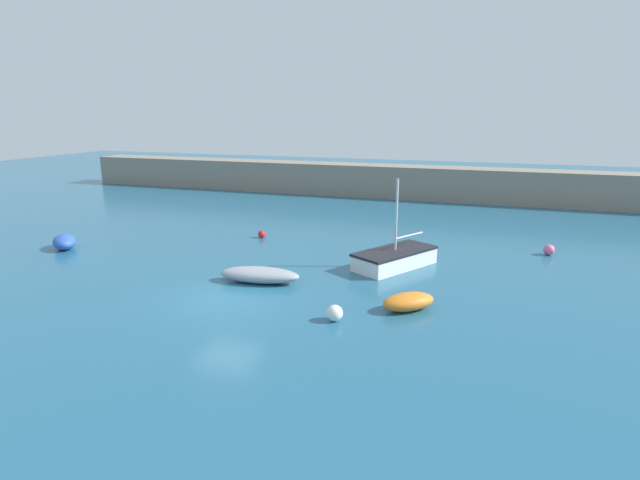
% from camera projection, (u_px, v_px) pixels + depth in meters
% --- Properties ---
extents(ground_plane, '(120.00, 120.00, 0.20)m').
position_uv_depth(ground_plane, '(227.00, 302.00, 19.46)').
color(ground_plane, '#235B7A').
extents(harbor_breakwater, '(56.45, 2.82, 2.68)m').
position_uv_depth(harbor_breakwater, '(377.00, 181.00, 42.96)').
color(harbor_breakwater, gray).
rests_on(harbor_breakwater, ground_plane).
extents(dinghy_near_pier, '(2.24, 2.11, 0.65)m').
position_uv_depth(dinghy_near_pier, '(408.00, 302.00, 18.34)').
color(dinghy_near_pier, orange).
rests_on(dinghy_near_pier, ground_plane).
extents(sailboat_twin_hulled, '(3.68, 4.52, 4.16)m').
position_uv_depth(sailboat_twin_hulled, '(395.00, 258.00, 23.41)').
color(sailboat_twin_hulled, white).
rests_on(sailboat_twin_hulled, ground_plane).
extents(fishing_dinghy_green, '(2.13, 2.10, 0.78)m').
position_uv_depth(fishing_dinghy_green, '(64.00, 242.00, 26.49)').
color(fishing_dinghy_green, '#2D56B7').
rests_on(fishing_dinghy_green, ground_plane).
extents(rowboat_blue_near, '(3.63, 1.68, 0.67)m').
position_uv_depth(rowboat_blue_near, '(259.00, 275.00, 21.30)').
color(rowboat_blue_near, gray).
rests_on(rowboat_blue_near, ground_plane).
extents(mooring_buoy_red, '(0.43, 0.43, 0.43)m').
position_uv_depth(mooring_buoy_red, '(262.00, 234.00, 28.89)').
color(mooring_buoy_red, red).
rests_on(mooring_buoy_red, ground_plane).
extents(mooring_buoy_white, '(0.58, 0.58, 0.58)m').
position_uv_depth(mooring_buoy_white, '(335.00, 313.00, 17.38)').
color(mooring_buoy_white, white).
rests_on(mooring_buoy_white, ground_plane).
extents(mooring_buoy_pink, '(0.54, 0.54, 0.54)m').
position_uv_depth(mooring_buoy_pink, '(549.00, 250.00, 25.39)').
color(mooring_buoy_pink, '#EA668C').
rests_on(mooring_buoy_pink, ground_plane).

